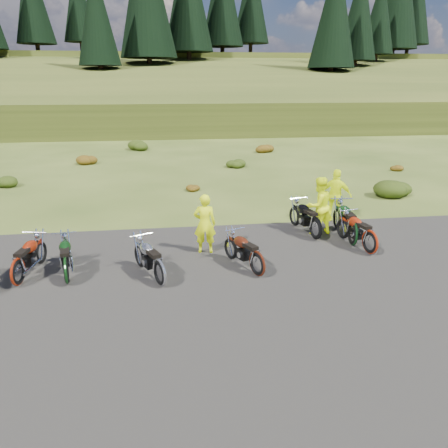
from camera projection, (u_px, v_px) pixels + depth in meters
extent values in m
plane|color=#334617|center=(230.00, 275.00, 11.35)|extent=(300.00, 300.00, 0.00)
cube|color=black|center=(244.00, 314.00, 9.47)|extent=(20.00, 12.00, 0.04)
cube|color=#364216|center=(167.00, 99.00, 114.82)|extent=(300.00, 90.00, 9.17)
cylinder|color=black|center=(38.00, 50.00, 70.54)|extent=(0.70, 0.70, 2.20)
cylinder|color=black|center=(82.00, 48.00, 76.72)|extent=(0.70, 0.70, 2.20)
cone|color=black|center=(78.00, 1.00, 74.40)|extent=(5.72, 5.72, 13.00)
cylinder|color=black|center=(101.00, 73.00, 55.42)|extent=(0.70, 0.70, 2.20)
cone|color=black|center=(96.00, 13.00, 53.26)|extent=(5.28, 5.28, 12.00)
cylinder|color=black|center=(150.00, 65.00, 61.48)|extent=(0.70, 0.70, 2.20)
cylinder|color=black|center=(189.00, 58.00, 67.53)|extent=(0.70, 0.70, 2.20)
cylinder|color=black|center=(222.00, 52.00, 73.58)|extent=(0.70, 0.70, 2.20)
cylinder|color=black|center=(251.00, 49.00, 79.69)|extent=(0.70, 0.70, 2.20)
cylinder|color=black|center=(330.00, 75.00, 58.46)|extent=(0.70, 0.70, 2.20)
cone|color=black|center=(335.00, 10.00, 55.99)|extent=(6.16, 6.16, 14.00)
cylinder|color=black|center=(355.00, 67.00, 64.51)|extent=(0.70, 0.70, 2.20)
cone|color=black|center=(359.00, 12.00, 62.19)|extent=(5.72, 5.72, 13.00)
cylinder|color=black|center=(375.00, 60.00, 70.56)|extent=(0.70, 0.70, 2.20)
cone|color=black|center=(380.00, 13.00, 68.40)|extent=(5.28, 5.28, 12.00)
cylinder|color=black|center=(392.00, 55.00, 76.62)|extent=(0.70, 0.70, 2.20)
cylinder|color=black|center=(407.00, 50.00, 82.67)|extent=(0.70, 0.70, 2.20)
ellipsoid|color=#20330C|center=(5.00, 180.00, 20.70)|extent=(1.03, 1.03, 0.61)
ellipsoid|color=#64310C|center=(86.00, 158.00, 26.04)|extent=(1.30, 1.30, 0.77)
ellipsoid|color=#20330C|center=(139.00, 144.00, 31.38)|extent=(1.56, 1.56, 0.92)
ellipsoid|color=#64310C|center=(191.00, 186.00, 19.88)|extent=(0.77, 0.77, 0.45)
ellipsoid|color=#20330C|center=(235.00, 162.00, 25.22)|extent=(1.03, 1.03, 0.61)
ellipsoid|color=#64310C|center=(264.00, 147.00, 30.56)|extent=(1.30, 1.30, 0.77)
ellipsoid|color=#20330C|center=(394.00, 186.00, 18.97)|extent=(1.56, 1.56, 0.92)
ellipsoid|color=#64310C|center=(394.00, 166.00, 24.41)|extent=(0.77, 0.77, 0.45)
imported|color=#DCEF0C|center=(205.00, 225.00, 12.53)|extent=(0.68, 0.49, 1.75)
imported|color=#DCEF0C|center=(318.00, 207.00, 14.05)|extent=(1.11, 0.99, 1.88)
imported|color=#DCEF0C|center=(336.00, 196.00, 15.32)|extent=(1.17, 0.97, 1.87)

